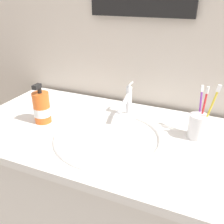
{
  "coord_description": "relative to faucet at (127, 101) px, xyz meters",
  "views": [
    {
      "loc": [
        0.32,
        -0.75,
        1.31
      ],
      "look_at": [
        0.01,
        -0.01,
        0.92
      ],
      "focal_mm": 40.42,
      "sensor_mm": 36.0,
      "label": 1
    }
  ],
  "objects": [
    {
      "name": "sink_basin",
      "position": [
        0.0,
        -0.19,
        -0.1
      ],
      "size": [
        0.4,
        0.4,
        0.1
      ],
      "color": "white",
      "rests_on": "vanity_counter"
    },
    {
      "name": "soap_dispenser",
      "position": [
        -0.29,
        -0.18,
        -0.01
      ],
      "size": [
        0.07,
        0.07,
        0.16
      ],
      "color": "orange",
      "rests_on": "vanity_counter"
    },
    {
      "name": "toothbrush_red",
      "position": [
        0.3,
        -0.04,
        0.04
      ],
      "size": [
        0.02,
        0.04,
        0.18
      ],
      "color": "red",
      "rests_on": "toothbrush_cup"
    },
    {
      "name": "faucet",
      "position": [
        0.0,
        0.0,
        0.0
      ],
      "size": [
        0.02,
        0.16,
        0.14
      ],
      "color": "silver",
      "rests_on": "sink_basin"
    },
    {
      "name": "vanity_counter",
      "position": [
        -0.01,
        -0.15,
        -0.48
      ],
      "size": [
        1.14,
        0.57,
        0.83
      ],
      "color": "silver",
      "rests_on": "ground"
    },
    {
      "name": "tiled_wall_back",
      "position": [
        -0.01,
        0.18,
        0.3
      ],
      "size": [
        2.34,
        0.04,
        2.4
      ],
      "primitive_type": "cube",
      "color": "beige",
      "rests_on": "ground"
    },
    {
      "name": "toothbrush_yellow",
      "position": [
        0.32,
        -0.06,
        0.05
      ],
      "size": [
        0.05,
        0.01,
        0.2
      ],
      "color": "yellow",
      "rests_on": "toothbrush_cup"
    },
    {
      "name": "toothbrush_cup",
      "position": [
        0.29,
        -0.06,
        -0.02
      ],
      "size": [
        0.07,
        0.07,
        0.09
      ],
      "primitive_type": "cylinder",
      "color": "white",
      "rests_on": "vanity_counter"
    },
    {
      "name": "toothbrush_purple",
      "position": [
        0.29,
        -0.03,
        0.04
      ],
      "size": [
        0.02,
        0.05,
        0.18
      ],
      "color": "purple",
      "rests_on": "toothbrush_cup"
    }
  ]
}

